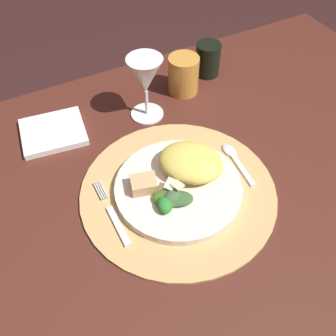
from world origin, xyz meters
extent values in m
plane|color=#311A19|center=(0.00, 0.00, 0.00)|extent=(6.00, 6.00, 0.00)
cube|color=#492118|center=(0.00, 0.00, 0.71)|extent=(1.39, 0.83, 0.02)
cylinder|color=#472016|center=(0.62, 0.34, 0.35)|extent=(0.06, 0.06, 0.70)
cylinder|color=tan|center=(0.00, -0.02, 0.73)|extent=(0.38, 0.38, 0.01)
cylinder|color=silver|center=(0.00, -0.02, 0.74)|extent=(0.25, 0.25, 0.02)
ellipsoid|color=#E4CC56|center=(0.04, 0.00, 0.77)|extent=(0.16, 0.16, 0.04)
ellipsoid|color=#29782E|center=(-0.05, -0.06, 0.76)|extent=(0.03, 0.04, 0.02)
ellipsoid|color=#32562C|center=(-0.02, -0.06, 0.75)|extent=(0.07, 0.06, 0.02)
ellipsoid|color=#3A651E|center=(-0.03, -0.05, 0.75)|extent=(0.07, 0.07, 0.01)
ellipsoid|color=#3D5834|center=(-0.03, -0.05, 0.76)|extent=(0.04, 0.04, 0.02)
ellipsoid|color=#3A7A37|center=(-0.03, -0.04, 0.75)|extent=(0.06, 0.06, 0.01)
cube|color=beige|center=(-0.02, -0.03, 0.77)|extent=(0.03, 0.03, 0.01)
cube|color=beige|center=(-0.01, -0.04, 0.77)|extent=(0.02, 0.03, 0.01)
cube|color=tan|center=(-0.06, 0.00, 0.76)|extent=(0.06, 0.05, 0.02)
cube|color=silver|center=(-0.13, -0.05, 0.73)|extent=(0.01, 0.09, 0.00)
cube|color=silver|center=(-0.14, 0.04, 0.73)|extent=(0.00, 0.05, 0.00)
cube|color=silver|center=(-0.14, 0.04, 0.73)|extent=(0.00, 0.05, 0.00)
cube|color=silver|center=(-0.13, 0.04, 0.73)|extent=(0.00, 0.05, 0.00)
cube|color=silver|center=(-0.13, 0.04, 0.73)|extent=(0.00, 0.05, 0.00)
cube|color=silver|center=(0.14, -0.04, 0.73)|extent=(0.02, 0.09, 0.00)
ellipsoid|color=silver|center=(0.15, 0.02, 0.73)|extent=(0.02, 0.04, 0.01)
cube|color=white|center=(-0.17, 0.25, 0.73)|extent=(0.15, 0.14, 0.01)
cylinder|color=silver|center=(0.05, 0.21, 0.73)|extent=(0.08, 0.08, 0.00)
cylinder|color=silver|center=(0.05, 0.21, 0.76)|extent=(0.01, 0.01, 0.06)
cone|color=silver|center=(0.05, 0.21, 0.83)|extent=(0.08, 0.08, 0.08)
cylinder|color=#C68735|center=(0.16, 0.25, 0.77)|extent=(0.07, 0.07, 0.09)
cylinder|color=black|center=(0.25, 0.29, 0.76)|extent=(0.06, 0.06, 0.08)
camera|label=1|loc=(-0.23, -0.43, 1.33)|focal=41.57mm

